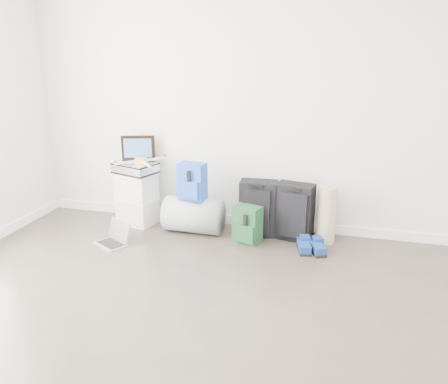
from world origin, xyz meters
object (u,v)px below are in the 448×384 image
(duffel_bag, at_px, (194,215))
(large_suitcase, at_px, (258,208))
(carry_on, at_px, (294,212))
(boxes_stack, at_px, (137,198))
(briefcase, at_px, (135,168))
(laptop, at_px, (114,239))

(duffel_bag, height_order, large_suitcase, large_suitcase)
(duffel_bag, bearing_deg, carry_on, 6.17)
(boxes_stack, bearing_deg, briefcase, 0.00)
(duffel_bag, relative_size, carry_on, 1.04)
(boxes_stack, distance_m, carry_on, 1.73)
(briefcase, height_order, carry_on, briefcase)
(boxes_stack, relative_size, carry_on, 0.99)
(large_suitcase, relative_size, laptop, 1.48)
(duffel_bag, bearing_deg, boxes_stack, 174.35)
(boxes_stack, relative_size, duffel_bag, 0.95)
(duffel_bag, relative_size, large_suitcase, 1.04)
(duffel_bag, distance_m, large_suitcase, 0.69)
(briefcase, xyz_separation_m, large_suitcase, (1.35, 0.02, -0.35))
(large_suitcase, bearing_deg, boxes_stack, 176.87)
(carry_on, distance_m, laptop, 1.84)
(laptop, bearing_deg, duffel_bag, 67.43)
(duffel_bag, height_order, carry_on, carry_on)
(carry_on, relative_size, laptop, 1.48)
(boxes_stack, bearing_deg, large_suitcase, 13.83)
(briefcase, bearing_deg, laptop, -70.10)
(boxes_stack, height_order, duffel_bag, boxes_stack)
(briefcase, bearing_deg, large_suitcase, 19.47)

